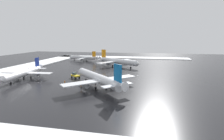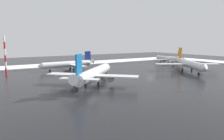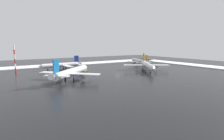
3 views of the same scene
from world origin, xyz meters
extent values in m
plane|color=black|center=(0.00, 0.00, 0.00)|extent=(240.00, 240.00, 0.00)
cube|color=white|center=(0.00, -50.00, 0.26)|extent=(152.00, 16.00, 0.51)
cube|color=white|center=(-67.00, 0.00, 0.26)|extent=(14.00, 116.00, 0.51)
cylinder|color=silver|center=(28.65, 4.89, 3.30)|extent=(22.70, 21.84, 3.21)
cone|color=silver|center=(17.58, -5.64, 3.30)|extent=(3.74, 3.77, 3.05)
cone|color=silver|center=(39.85, 15.56, 3.87)|extent=(4.32, 4.30, 3.12)
cube|color=silver|center=(36.03, 1.25, 3.02)|extent=(11.46, 11.74, 0.34)
cylinder|color=gray|center=(34.39, 2.29, 2.07)|extent=(3.62, 3.58, 1.89)
cube|color=silver|center=(25.36, 12.45, 3.02)|extent=(11.46, 11.74, 0.34)
cylinder|color=gray|center=(26.32, 10.75, 2.07)|extent=(3.62, 3.58, 1.89)
cube|color=#0C5999|center=(38.21, 14.00, 7.36)|extent=(2.97, 2.85, 5.28)
cube|color=silver|center=(40.02, 11.82, 3.68)|extent=(4.90, 4.97, 0.23)
cube|color=silver|center=(36.12, 15.92, 3.68)|extent=(4.90, 4.97, 0.23)
cylinder|color=black|center=(21.48, -1.94, 1.89)|extent=(0.23, 0.23, 0.66)
cylinder|color=black|center=(21.48, -1.94, 0.52)|extent=(0.98, 0.95, 1.04)
cylinder|color=black|center=(32.13, 5.34, 1.89)|extent=(0.23, 0.23, 0.66)
cylinder|color=black|center=(32.13, 5.34, 0.52)|extent=(0.98, 0.95, 1.04)
cylinder|color=black|center=(29.26, 8.35, 1.89)|extent=(0.23, 0.23, 0.66)
cylinder|color=black|center=(29.26, 8.35, 0.52)|extent=(0.98, 0.95, 1.04)
cylinder|color=silver|center=(-17.99, 5.09, 3.29)|extent=(18.03, 25.36, 3.19)
cone|color=silver|center=(-9.70, 17.85, 3.29)|extent=(3.77, 3.54, 3.03)
cone|color=silver|center=(-26.39, -7.82, 3.85)|extent=(4.10, 4.29, 3.11)
cube|color=silver|center=(-25.99, 6.92, 3.01)|extent=(12.49, 10.12, 0.34)
cylinder|color=gray|center=(-24.16, 6.29, 2.07)|extent=(3.32, 3.70, 1.88)
cube|color=silver|center=(-13.07, -1.47, 3.01)|extent=(12.49, 10.12, 0.34)
cylinder|color=gray|center=(-14.39, -0.05, 2.07)|extent=(3.32, 3.70, 1.88)
cube|color=orange|center=(-25.16, -5.93, 7.33)|extent=(2.33, 3.33, 5.26)
cube|color=silver|center=(-27.42, -4.24, 3.66)|extent=(5.11, 4.50, 0.23)
cube|color=silver|center=(-22.69, -7.31, 3.66)|extent=(5.11, 4.50, 0.23)
cylinder|color=black|center=(-12.62, 13.36, 1.88)|extent=(0.23, 0.23, 0.66)
cylinder|color=black|center=(-12.62, 13.36, 0.52)|extent=(0.84, 1.05, 1.03)
cylinder|color=black|center=(-21.26, 3.85, 1.88)|extent=(0.23, 0.23, 0.66)
cylinder|color=black|center=(-21.26, 3.85, 0.52)|extent=(0.84, 1.05, 1.03)
cylinder|color=black|center=(-17.80, 1.60, 1.88)|extent=(0.23, 0.23, 0.66)
cylinder|color=black|center=(-17.80, 1.60, 0.52)|extent=(0.84, 1.05, 1.03)
cylinder|color=silver|center=(-39.99, -26.61, 2.52)|extent=(6.41, 21.70, 2.45)
cone|color=silver|center=(-42.15, -38.08, 2.52)|extent=(2.61, 2.13, 2.33)
cone|color=silver|center=(-37.81, -14.99, 2.95)|extent=(2.52, 2.91, 2.38)
cube|color=silver|center=(-33.79, -25.58, 2.31)|extent=(9.79, 4.85, 0.26)
cylinder|color=gray|center=(-35.27, -25.67, 1.59)|extent=(1.87, 2.67, 1.44)
cube|color=silver|center=(-45.40, -23.39, 2.31)|extent=(9.79, 4.85, 0.26)
cylinder|color=gray|center=(-44.05, -24.01, 1.59)|extent=(1.87, 2.67, 1.44)
cube|color=orange|center=(-38.13, -16.69, 5.62)|extent=(0.79, 2.88, 4.04)
cube|color=silver|center=(-36.03, -17.24, 2.81)|extent=(3.75, 2.48, 0.17)
cube|color=silver|center=(-40.28, -16.44, 2.81)|extent=(3.75, 2.48, 0.17)
cylinder|color=black|center=(-41.39, -34.05, 1.44)|extent=(0.17, 0.17, 0.50)
cylinder|color=black|center=(-41.39, -34.05, 0.40)|extent=(0.39, 0.83, 0.79)
cylinder|color=black|center=(-38.04, -24.78, 1.44)|extent=(0.17, 0.17, 0.50)
cylinder|color=black|center=(-38.04, -24.78, 0.40)|extent=(0.39, 0.83, 0.79)
cylinder|color=black|center=(-41.15, -24.19, 1.44)|extent=(0.17, 0.17, 0.50)
cylinder|color=black|center=(-41.15, -24.19, 0.40)|extent=(0.39, 0.83, 0.79)
cylinder|color=white|center=(23.80, -29.16, 2.71)|extent=(23.35, 3.92, 2.63)
cone|color=white|center=(36.33, -28.47, 2.71)|extent=(1.99, 2.60, 2.50)
cone|color=white|center=(11.11, -29.87, 3.18)|extent=(2.89, 2.39, 2.56)
cube|color=white|center=(21.12, -22.95, 2.48)|extent=(3.96, 10.24, 0.28)
cylinder|color=gray|center=(21.60, -24.48, 1.70)|extent=(2.72, 1.69, 1.55)
cube|color=white|center=(21.83, -35.64, 2.48)|extent=(3.96, 10.24, 0.28)
cylinder|color=gray|center=(22.13, -34.07, 1.70)|extent=(2.72, 1.69, 1.55)
cube|color=navy|center=(12.97, -29.76, 6.04)|extent=(3.11, 0.45, 4.34)
cube|color=white|center=(12.99, -27.44, 3.02)|extent=(2.22, 3.82, 0.19)
cube|color=white|center=(13.25, -32.08, 3.02)|extent=(2.22, 3.82, 0.19)
cylinder|color=black|center=(31.92, -28.71, 1.55)|extent=(0.19, 0.19, 0.54)
cylinder|color=black|center=(31.92, -28.71, 0.43)|extent=(0.87, 0.32, 0.85)
cylinder|color=black|center=(21.38, -27.59, 1.55)|extent=(0.19, 0.19, 0.54)
cylinder|color=black|center=(21.38, -27.59, 0.43)|extent=(0.87, 0.32, 0.85)
cylinder|color=black|center=(21.57, -30.99, 1.55)|extent=(0.19, 0.19, 0.54)
cylinder|color=black|center=(21.57, -30.99, 0.43)|extent=(0.87, 0.32, 0.85)
cube|color=gold|center=(17.17, -8.41, 1.15)|extent=(4.59, 4.97, 0.50)
cube|color=#3F5160|center=(16.60, -9.13, 1.95)|extent=(2.05, 2.03, 1.10)
cylinder|color=black|center=(16.94, -10.29, 0.45)|extent=(0.81, 0.90, 0.90)
cylinder|color=black|center=(15.39, -9.05, 0.45)|extent=(0.81, 0.90, 0.90)
cylinder|color=black|center=(18.95, -7.77, 0.45)|extent=(0.81, 0.90, 0.90)
cylinder|color=black|center=(17.40, -6.54, 0.45)|extent=(0.81, 0.90, 0.90)
cylinder|color=black|center=(32.31, 0.11, 0.42)|extent=(0.16, 0.16, 0.85)
cylinder|color=black|center=(32.14, 0.01, 0.42)|extent=(0.16, 0.16, 0.85)
cylinder|color=orange|center=(32.22, 0.06, 1.16)|extent=(0.36, 0.36, 0.62)
sphere|color=tan|center=(32.22, 0.06, 1.59)|extent=(0.24, 0.24, 0.24)
cylinder|color=black|center=(28.31, -7.96, 0.42)|extent=(0.16, 0.16, 0.85)
cylinder|color=black|center=(28.50, -8.03, 0.42)|extent=(0.16, 0.16, 0.85)
cylinder|color=orange|center=(28.41, -7.99, 1.16)|extent=(0.36, 0.36, 0.62)
sphere|color=tan|center=(28.41, -7.99, 1.59)|extent=(0.24, 0.24, 0.24)
cylinder|color=black|center=(23.35, 2.56, 0.42)|extent=(0.16, 0.16, 0.85)
cylinder|color=black|center=(23.23, 2.40, 0.42)|extent=(0.16, 0.16, 0.85)
cylinder|color=orange|center=(23.29, 2.48, 1.16)|extent=(0.36, 0.36, 0.62)
sphere|color=tan|center=(23.29, 2.48, 1.59)|extent=(0.24, 0.24, 0.24)
cylinder|color=red|center=(49.01, -29.51, 1.28)|extent=(0.70, 0.70, 2.56)
cylinder|color=white|center=(49.01, -29.51, 3.84)|extent=(0.70, 0.70, 2.56)
cylinder|color=red|center=(49.01, -29.51, 6.40)|extent=(0.70, 0.70, 2.56)
cylinder|color=white|center=(49.01, -29.51, 8.97)|extent=(0.70, 0.70, 2.56)
cylinder|color=red|center=(49.01, -29.51, 11.53)|extent=(0.70, 0.70, 2.56)
cylinder|color=white|center=(49.01, -29.51, 14.09)|extent=(0.70, 0.70, 2.56)
camera|label=1|loc=(88.10, 22.16, 17.62)|focal=28.00mm
camera|label=2|loc=(61.56, 63.87, 13.35)|focal=35.00mm
camera|label=3|loc=(55.93, 80.83, 15.67)|focal=28.00mm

